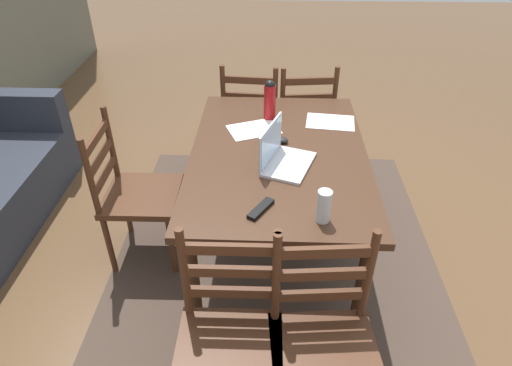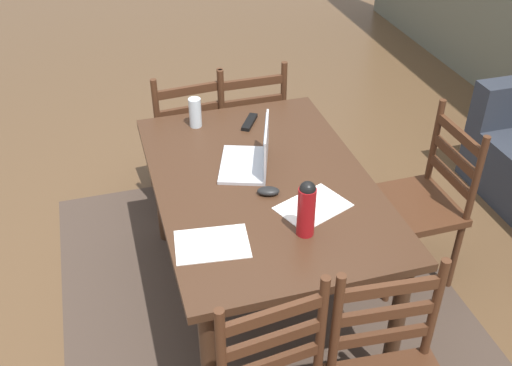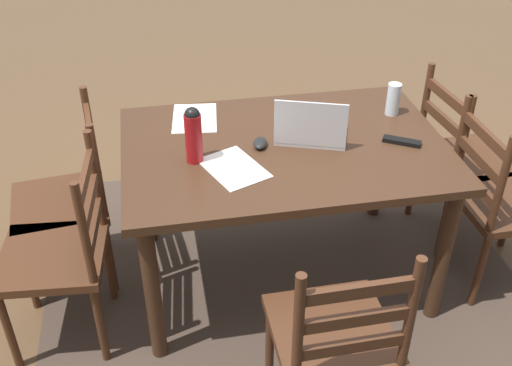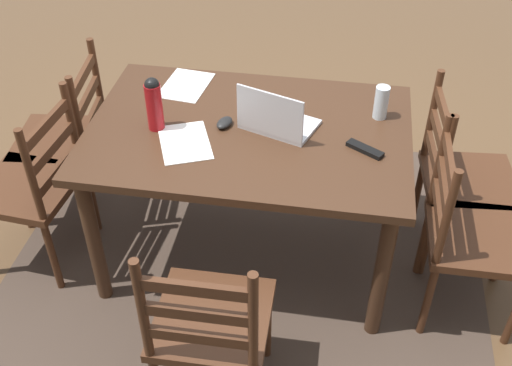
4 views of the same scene
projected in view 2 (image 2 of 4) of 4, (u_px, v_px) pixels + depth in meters
The scene contains 13 objects.
ground_plane at pixel (262, 299), 3.21m from camera, with size 14.00×14.00×0.00m, color brown.
area_rug at pixel (262, 298), 3.21m from camera, with size 2.39×2.06×0.01m, color #47382D.
dining_table at pixel (262, 197), 2.82m from camera, with size 1.46×0.98×0.78m.
chair_left_far at pixel (246, 128), 3.79m from camera, with size 0.44×0.44×0.95m.
chair_left_near at pixel (185, 136), 3.70m from camera, with size 0.48×0.48×0.95m.
chair_far_head at pixel (419, 203), 3.14m from camera, with size 0.45×0.45×0.95m.
laptop at pixel (253, 156), 2.82m from camera, with size 0.38×0.31×0.23m.
water_bottle at pixel (306, 207), 2.38m from camera, with size 0.07×0.07×0.26m.
drinking_glass at pixel (195, 113), 3.13m from camera, with size 0.06×0.06×0.16m, color silver.
computer_mouse at pixel (268, 191), 2.66m from camera, with size 0.06×0.10×0.03m, color black.
tv_remote at pixel (250, 122), 3.19m from camera, with size 0.04×0.17×0.02m, color black.
paper_stack_left at pixel (212, 244), 2.39m from camera, with size 0.21×0.30×0.00m, color white.
paper_stack_right at pixel (313, 207), 2.59m from camera, with size 0.21×0.30×0.00m, color white.
Camera 2 is at (2.17, -0.66, 2.36)m, focal length 41.96 mm.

